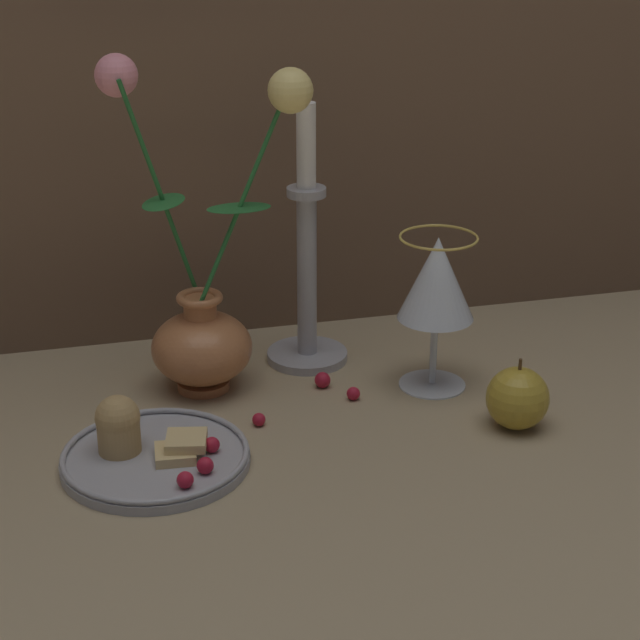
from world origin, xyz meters
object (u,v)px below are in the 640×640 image
vase (203,308)px  apple_beside_vase (518,398)px  wine_glass (437,284)px  candlestick (307,277)px  plate_with_pastries (150,450)px

vase → apple_beside_vase: (0.30, -0.17, -0.06)m
wine_glass → candlestick: size_ratio=0.56×
plate_with_pastries → candlestick: 0.30m
candlestick → apple_beside_vase: size_ratio=4.06×
plate_with_pastries → candlestick: candlestick is taller
vase → apple_beside_vase: 0.36m
plate_with_pastries → candlestick: (0.21, 0.20, 0.09)m
vase → plate_with_pastries: bearing=-117.6°
vase → wine_glass: (0.25, -0.06, 0.03)m
vase → plate_with_pastries: 0.19m
wine_glass → candlestick: (-0.12, 0.10, -0.02)m
vase → plate_with_pastries: (-0.08, -0.15, -0.08)m
vase → apple_beside_vase: vase is taller
vase → wine_glass: vase is taller
vase → wine_glass: bearing=-13.2°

